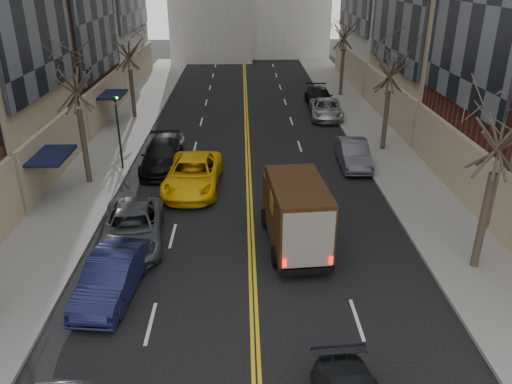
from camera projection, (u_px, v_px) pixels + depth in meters
sidewalk_left at (115, 142)px, 33.93m from camera, size 4.00×66.00×0.15m
sidewalk_right at (378, 140)px, 34.39m from camera, size 4.00×66.00×0.15m
tree_lf_mid at (72, 63)px, 24.87m from camera, size 3.20×3.20×8.91m
tree_lf_far at (127, 40)px, 36.94m from camera, size 3.20×3.20×8.12m
tree_rt_near at (507, 110)px, 17.19m from camera, size 3.20×3.20×8.71m
tree_rt_mid at (393, 54)px, 30.05m from camera, size 3.20×3.20×8.32m
tree_rt_far at (346, 20)px, 43.48m from camera, size 3.20×3.20×9.11m
traffic_signal at (118, 124)px, 28.28m from camera, size 0.29×0.26×4.70m
ups_truck at (295, 213)px, 20.86m from camera, size 2.66×5.81×3.10m
taxi at (193, 174)px, 26.66m from camera, size 3.05×6.13×1.67m
pedestrian at (274, 223)px, 21.63m from camera, size 0.41×0.60×1.60m
parked_lf_b at (112, 277)px, 17.96m from camera, size 2.12×4.81×1.54m
parked_lf_c at (132, 228)px, 21.37m from camera, size 3.13×5.70×1.51m
parked_lf_d at (162, 156)px, 29.36m from camera, size 2.39×5.51×1.58m
parked_lf_e at (166, 147)px, 30.84m from camera, size 2.21×4.77×1.58m
parked_rt_a at (353, 154)px, 29.81m from camera, size 1.77×4.69×1.53m
parked_rt_b at (326, 109)px, 39.32m from camera, size 2.79×5.38×1.45m
parked_rt_c at (319, 97)px, 42.72m from camera, size 2.18×5.25×1.52m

